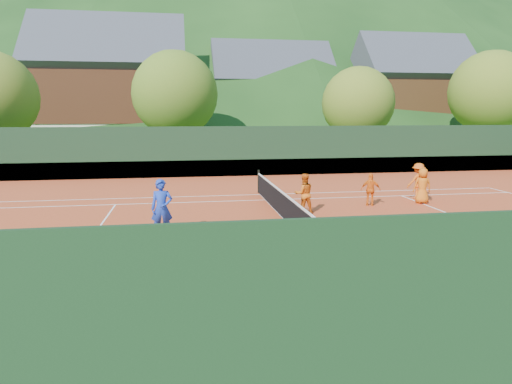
{
  "coord_description": "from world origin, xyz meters",
  "views": [
    {
      "loc": [
        -3.57,
        -15.3,
        3.82
      ],
      "look_at": [
        -1.1,
        0.0,
        1.12
      ],
      "focal_mm": 32.0,
      "sensor_mm": 36.0,
      "label": 1
    }
  ],
  "objects": [
    {
      "name": "ground",
      "position": [
        0.0,
        0.0,
        0.0
      ],
      "size": [
        400.0,
        400.0,
        0.0
      ],
      "primitive_type": "plane",
      "color": "#2B5219",
      "rests_on": "ground"
    },
    {
      "name": "clay_court",
      "position": [
        0.0,
        0.0,
        0.01
      ],
      "size": [
        40.0,
        24.0,
        0.02
      ],
      "primitive_type": "cube",
      "color": "#B43E1D",
      "rests_on": "ground"
    },
    {
      "name": "coach",
      "position": [
        -4.24,
        -1.34,
        0.92
      ],
      "size": [
        0.68,
        0.46,
        1.81
      ],
      "primitive_type": "imported",
      "rotation": [
        0.0,
        0.0,
        0.05
      ],
      "color": "#1A38AE",
      "rests_on": "clay_court"
    },
    {
      "name": "student_a",
      "position": [
        0.95,
        1.22,
        0.79
      ],
      "size": [
        0.76,
        0.61,
        1.53
      ],
      "primitive_type": "imported",
      "rotation": [
        0.0,
        0.0,
        3.18
      ],
      "color": "orange",
      "rests_on": "clay_court"
    },
    {
      "name": "student_b",
      "position": [
        4.04,
        2.17,
        0.7
      ],
      "size": [
        0.86,
        0.6,
        1.35
      ],
      "primitive_type": "imported",
      "rotation": [
        0.0,
        0.0,
        2.76
      ],
      "color": "orange",
      "rests_on": "clay_court"
    },
    {
      "name": "student_c",
      "position": [
        6.39,
        2.3,
        0.77
      ],
      "size": [
        0.8,
        0.58,
        1.5
      ],
      "primitive_type": "imported",
      "rotation": [
        0.0,
        0.0,
        2.99
      ],
      "color": "orange",
      "rests_on": "clay_court"
    },
    {
      "name": "student_d",
      "position": [
        6.75,
        3.33,
        0.82
      ],
      "size": [
        1.09,
        0.71,
        1.6
      ],
      "primitive_type": "imported",
      "rotation": [
        0.0,
        0.0,
        3.26
      ],
      "color": "#E45A14",
      "rests_on": "clay_court"
    },
    {
      "name": "tennis_ball_0",
      "position": [
        -4.37,
        -5.01,
        0.05
      ],
      "size": [
        0.07,
        0.07,
        0.07
      ],
      "primitive_type": "sphere",
      "color": "#ADD824",
      "rests_on": "clay_court"
    },
    {
      "name": "tennis_ball_2",
      "position": [
        1.06,
        -0.86,
        0.05
      ],
      "size": [
        0.07,
        0.07,
        0.07
      ],
      "primitive_type": "sphere",
      "color": "#ADD824",
      "rests_on": "clay_court"
    },
    {
      "name": "tennis_ball_4",
      "position": [
        1.02,
        -1.95,
        0.05
      ],
      "size": [
        0.07,
        0.07,
        0.07
      ],
      "primitive_type": "sphere",
      "color": "#ADD824",
      "rests_on": "clay_court"
    },
    {
      "name": "tennis_ball_7",
      "position": [
        -6.03,
        -6.35,
        0.05
      ],
      "size": [
        0.07,
        0.07,
        0.07
      ],
      "primitive_type": "sphere",
      "color": "#ADD824",
      "rests_on": "clay_court"
    },
    {
      "name": "tennis_ball_8",
      "position": [
        -6.32,
        -7.98,
        0.05
      ],
      "size": [
        0.07,
        0.07,
        0.07
      ],
      "primitive_type": "sphere",
      "color": "#ADD824",
      "rests_on": "clay_court"
    },
    {
      "name": "tennis_ball_9",
      "position": [
        -2.1,
        -7.26,
        0.05
      ],
      "size": [
        0.07,
        0.07,
        0.07
      ],
      "primitive_type": "sphere",
      "color": "#ADD824",
      "rests_on": "clay_court"
    },
    {
      "name": "tennis_ball_14",
      "position": [
        1.08,
        -7.42,
        0.05
      ],
      "size": [
        0.07,
        0.07,
        0.07
      ],
      "primitive_type": "sphere",
      "color": "#ADD824",
      "rests_on": "clay_court"
    },
    {
      "name": "tennis_ball_15",
      "position": [
        -5.33,
        -5.56,
        0.05
      ],
      "size": [
        0.07,
        0.07,
        0.07
      ],
      "primitive_type": "sphere",
      "color": "#ADD824",
      "rests_on": "clay_court"
    },
    {
      "name": "tennis_ball_18",
      "position": [
        4.12,
        -5.76,
        0.05
      ],
      "size": [
        0.07,
        0.07,
        0.07
      ],
      "primitive_type": "sphere",
      "color": "#ADD824",
      "rests_on": "clay_court"
    },
    {
      "name": "tennis_ball_19",
      "position": [
        -2.75,
        -1.32,
        0.05
      ],
      "size": [
        0.07,
        0.07,
        0.07
      ],
      "primitive_type": "sphere",
      "color": "#ADD824",
      "rests_on": "clay_court"
    },
    {
      "name": "tennis_ball_20",
      "position": [
        -8.2,
        -1.74,
        0.05
      ],
      "size": [
        0.07,
        0.07,
        0.07
      ],
      "primitive_type": "sphere",
      "color": "#ADD824",
      "rests_on": "clay_court"
    },
    {
      "name": "tennis_ball_21",
      "position": [
        -5.48,
        -7.0,
        0.05
      ],
      "size": [
        0.07,
        0.07,
        0.07
      ],
      "primitive_type": "sphere",
      "color": "#ADD824",
      "rests_on": "clay_court"
    },
    {
      "name": "tennis_ball_22",
      "position": [
        -3.96,
        -1.89,
        0.05
      ],
      "size": [
        0.07,
        0.07,
        0.07
      ],
      "primitive_type": "sphere",
      "color": "#ADD824",
      "rests_on": "clay_court"
    },
    {
      "name": "tennis_ball_23",
      "position": [
        1.49,
        -6.14,
        0.05
      ],
      "size": [
        0.07,
        0.07,
        0.07
      ],
      "primitive_type": "sphere",
      "color": "#ADD824",
      "rests_on": "clay_court"
    },
    {
      "name": "tennis_ball_24",
      "position": [
        -6.81,
        -5.82,
        0.05
      ],
      "size": [
        0.07,
        0.07,
        0.07
      ],
      "primitive_type": "sphere",
      "color": "#ADD824",
      "rests_on": "clay_court"
    },
    {
      "name": "tennis_ball_25",
      "position": [
        1.6,
        -8.34,
        0.05
      ],
      "size": [
        0.07,
        0.07,
        0.07
      ],
      "primitive_type": "sphere",
      "color": "#ADD824",
      "rests_on": "clay_court"
    },
    {
      "name": "court_lines",
      "position": [
        0.0,
        0.0,
        0.02
      ],
      "size": [
        23.83,
        11.03,
        0.0
      ],
      "color": "white",
      "rests_on": "clay_court"
    },
    {
      "name": "tennis_net",
      "position": [
        0.0,
        0.0,
        0.52
      ],
      "size": [
        0.1,
        12.07,
        1.1
      ],
      "color": "black",
      "rests_on": "clay_court"
    },
    {
      "name": "perimeter_fence",
      "position": [
        0.0,
        0.0,
        1.27
      ],
      "size": [
        40.4,
        24.24,
        3.0
      ],
      "color": "black",
      "rests_on": "clay_court"
    },
    {
      "name": "chalet_left",
      "position": [
        -10.0,
        30.0,
        5.65
      ],
      "size": [
        13.8,
        9.93,
        12.92
      ],
      "color": "beige",
      "rests_on": "ground"
    },
    {
      "name": "chalet_mid",
      "position": [
        6.0,
        34.0,
        4.99
      ],
      "size": [
        12.65,
        8.82,
        11.45
      ],
      "color": "beige",
      "rests_on": "ground"
    },
    {
      "name": "chalet_right",
      "position": [
        20.0,
        30.0,
        5.26
      ],
      "size": [
        11.5,
        8.82,
        11.91
      ],
      "color": "beige",
      "rests_on": "ground"
    },
    {
      "name": "tree_b",
      "position": [
        -4.0,
        20.0,
        5.19
      ],
      "size": [
        6.4,
        6.4,
        8.4
      ],
      "color": "#412A1A",
      "rests_on": "ground"
    },
    {
      "name": "tree_c",
      "position": [
        10.0,
        19.0,
        4.54
      ],
      "size": [
        5.6,
        5.6,
        7.35
      ],
      "color": "#3D2718",
      "rests_on": "ground"
    },
    {
      "name": "tree_d",
      "position": [
        22.0,
        20.0,
        5.52
      ],
      "size": [
        6.8,
        6.8,
        8.93
      ],
      "color": "#402719",
      "rests_on": "ground"
    }
  ]
}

